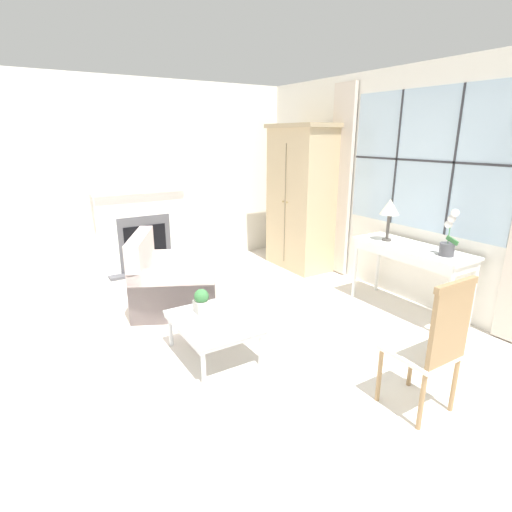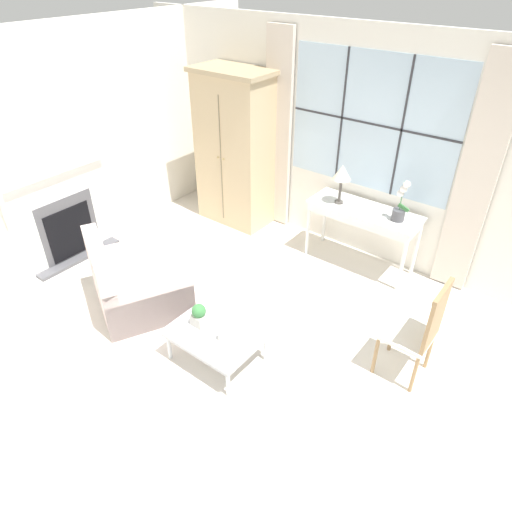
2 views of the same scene
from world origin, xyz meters
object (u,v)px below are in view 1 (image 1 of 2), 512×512
side_chair_wooden (435,341)px  potted_plant_small (202,301)px  armoire (301,198)px  table_lamp (390,209)px  fireplace (142,224)px  potted_orchid (449,239)px  coffee_table (213,323)px  pillar_candle (214,321)px  console_table (412,254)px  armchair_upholstered (173,284)px

side_chair_wooden → potted_plant_small: 2.06m
armoire → table_lamp: size_ratio=4.34×
fireplace → armoire: bearing=63.3°
potted_orchid → side_chair_wooden: (0.86, -1.39, -0.38)m
side_chair_wooden → coffee_table: (-1.60, -0.98, -0.28)m
armoire → pillar_candle: 3.11m
console_table → potted_plant_small: (-0.51, -2.41, -0.22)m
console_table → side_chair_wooden: 1.91m
potted_orchid → potted_plant_small: (-0.93, -2.39, -0.49)m
armchair_upholstered → coffee_table: size_ratio=1.49×
table_lamp → potted_orchid: table_lamp is taller
fireplace → side_chair_wooden: fireplace is taller
table_lamp → pillar_candle: bearing=-86.5°
console_table → table_lamp: 0.58m
fireplace → armchair_upholstered: size_ratio=1.68×
fireplace → console_table: bearing=35.0°
coffee_table → pillar_candle: pillar_candle is taller
table_lamp → coffee_table: 2.49m
pillar_candle → coffee_table: bearing=158.9°
armchair_upholstered → potted_plant_small: armchair_upholstered is taller
side_chair_wooden → potted_plant_small: bearing=-150.9°
console_table → table_lamp: size_ratio=2.75×
armoire → armchair_upholstered: (0.46, -2.28, -0.80)m
armchair_upholstered → pillar_candle: 1.40m
table_lamp → side_chair_wooden: (1.62, -1.36, -0.58)m
side_chair_wooden → table_lamp: bearing=140.1°
console_table → potted_plant_small: size_ratio=5.76×
armchair_upholstered → armoire: bearing=101.5°
fireplace → potted_orchid: (3.55, 2.17, 0.25)m
potted_plant_small → pillar_candle: 0.33m
armchair_upholstered → coffee_table: (1.26, -0.08, 0.03)m
table_lamp → console_table: bearing=8.7°
potted_plant_small → table_lamp: bearing=85.7°
potted_orchid → pillar_candle: (-0.61, -2.42, -0.57)m
table_lamp → armchair_upholstered: bearing=-118.8°
console_table → coffee_table: 2.44m
armchair_upholstered → coffee_table: 1.26m
side_chair_wooden → potted_plant_small: (-1.80, -1.00, -0.12)m
pillar_candle → potted_plant_small: bearing=175.1°
fireplace → pillar_candle: 2.96m
armchair_upholstered → pillar_candle: bearing=-5.3°
coffee_table → armchair_upholstered: bearing=176.4°
side_chair_wooden → potted_plant_small: side_chair_wooden is taller
table_lamp → coffee_table: (0.02, -2.34, -0.86)m
table_lamp → potted_orchid: size_ratio=1.00×
side_chair_wooden → console_table: bearing=132.5°
potted_plant_small → pillar_candle: (0.32, -0.03, -0.07)m
armoire → coffee_table: (1.72, -2.36, -0.77)m
potted_orchid → fireplace: bearing=-148.6°
armchair_upholstered → potted_plant_small: (1.06, -0.10, 0.19)m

